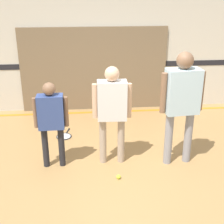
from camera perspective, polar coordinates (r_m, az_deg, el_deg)
The scene contains 10 objects.
ground_plane at distance 4.97m, azimuth 0.24°, elevation -10.27°, with size 16.00×16.00×0.00m, color #A87F4C.
wall_back at distance 6.99m, azimuth -1.98°, elevation 13.20°, with size 16.00×0.07×3.20m.
wall_panel at distance 7.05m, azimuth -3.30°, elevation 7.76°, with size 3.25×0.05×1.87m.
floor_stripe at distance 7.11m, azimuth -1.66°, elevation 0.03°, with size 14.40×0.10×0.01m.
person_instructor at distance 4.73m, azimuth 0.00°, elevation 1.22°, with size 0.60×0.26×1.58m.
person_student_left at distance 4.76m, azimuth -11.08°, elevation -0.77°, with size 0.52×0.22×1.37m.
person_student_right at distance 4.80m, azimuth 12.67°, elevation 2.65°, with size 0.68×0.32×1.79m.
racket_spare_on_floor at distance 6.02m, azimuth -8.72°, elevation -4.36°, with size 0.35×0.53×0.03m.
tennis_ball_near_instructor at distance 4.72m, azimuth 1.21°, elevation -11.76°, with size 0.07×0.07×0.07m, color #CCE038.
tennis_ball_by_spare_racket at distance 5.84m, azimuth -9.54°, elevation -5.05°, with size 0.07×0.07×0.07m, color #CCE038.
Camera 1 is at (-0.42, -4.19, 2.64)m, focal length 50.00 mm.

